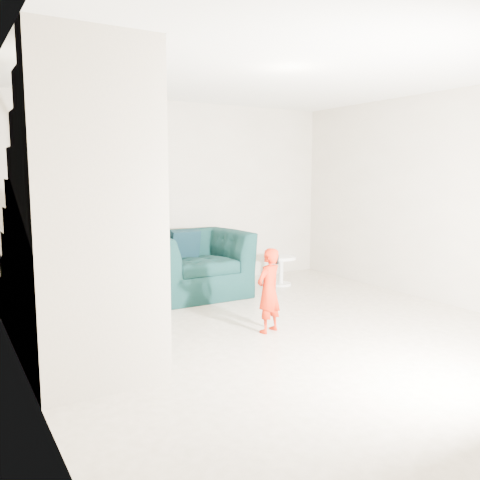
% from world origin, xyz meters
% --- Properties ---
extents(floor, '(5.50, 5.50, 0.00)m').
position_xyz_m(floor, '(0.00, 0.00, 0.00)').
color(floor, gray).
rests_on(floor, ground).
extents(ceiling, '(5.50, 5.50, 0.00)m').
position_xyz_m(ceiling, '(0.00, 0.00, 2.70)').
color(ceiling, silver).
rests_on(ceiling, back_wall).
extents(back_wall, '(5.00, 0.00, 5.00)m').
position_xyz_m(back_wall, '(0.00, 2.75, 1.35)').
color(back_wall, '#A49986').
rests_on(back_wall, floor).
extents(left_wall, '(0.00, 5.50, 5.50)m').
position_xyz_m(left_wall, '(-2.50, 0.00, 1.35)').
color(left_wall, '#A49986').
rests_on(left_wall, floor).
extents(right_wall, '(0.00, 5.50, 5.50)m').
position_xyz_m(right_wall, '(2.50, 0.00, 1.35)').
color(right_wall, '#A49986').
rests_on(right_wall, floor).
extents(armchair, '(1.35, 1.18, 0.88)m').
position_xyz_m(armchair, '(-0.07, 2.07, 0.44)').
color(armchair, black).
rests_on(armchair, floor).
extents(toddler, '(0.38, 0.31, 0.90)m').
position_xyz_m(toddler, '(-0.11, 0.18, 0.45)').
color(toddler, '#972304').
rests_on(toddler, floor).
extents(side_table, '(0.44, 0.44, 0.44)m').
position_xyz_m(side_table, '(1.32, 1.96, 0.30)').
color(side_table, silver).
rests_on(side_table, floor).
extents(staircase, '(1.02, 3.03, 3.62)m').
position_xyz_m(staircase, '(-2.00, 0.55, 0.95)').
color(staircase, '#ADA089').
rests_on(staircase, floor).
extents(cushion, '(0.42, 0.20, 0.41)m').
position_xyz_m(cushion, '(-0.09, 2.30, 0.68)').
color(cushion, black).
rests_on(cushion, armchair).
extents(throw, '(0.05, 0.51, 0.57)m').
position_xyz_m(throw, '(-0.65, 2.07, 0.55)').
color(throw, black).
rests_on(throw, armchair).
extents(phone, '(0.02, 0.05, 0.10)m').
position_xyz_m(phone, '(-0.03, 0.14, 0.78)').
color(phone, black).
rests_on(phone, toddler).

